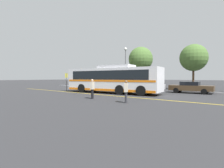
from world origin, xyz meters
The scene contains 14 objects.
ground_plane centered at (0.00, 0.00, 0.00)m, with size 220.00×220.00×0.00m, color #2D2D30.
lane_strip_0 centered at (0.16, -2.40, 0.00)m, with size 0.20×31.09×0.01m, color gold.
curb_strip centered at (0.16, 6.51, 0.07)m, with size 39.09×0.36×0.15m, color #99999E.
transit_bus centered at (0.17, -0.20, 1.60)m, with size 11.59×3.89×3.12m.
parked_car_0 centered at (-9.36, 5.42, 0.72)m, with size 4.39×2.15×1.41m.
parked_car_1 centered at (-4.15, 5.10, 0.68)m, with size 4.75×2.25×1.31m.
parked_car_2 centered at (1.66, 5.53, 0.73)m, with size 4.23×2.17×1.47m.
parked_car_3 centered at (7.16, 5.24, 0.68)m, with size 4.66×1.98×1.31m.
pedestrian_0 centered at (2.16, -5.32, 0.93)m, with size 0.35×0.47×1.63m.
pedestrian_1 centered at (5.69, -5.53, 0.89)m, with size 0.39×0.47×1.58m.
bus_stop_sign centered at (-6.20, -1.69, 1.49)m, with size 0.08×0.40×2.36m.
street_lamp centered at (-3.09, 7.26, 4.47)m, with size 0.46×0.46×6.48m.
tree_0 centered at (-1.55, 9.31, 4.73)m, with size 3.87×3.87×6.68m.
tree_1 centered at (6.11, 10.53, 4.51)m, with size 3.74×3.74×6.39m.
Camera 1 is at (12.49, -15.59, 1.78)m, focal length 28.00 mm.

